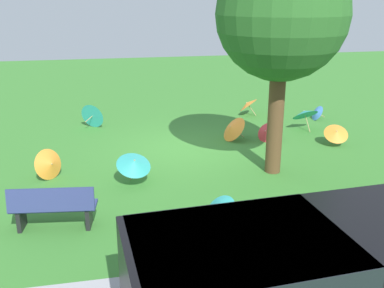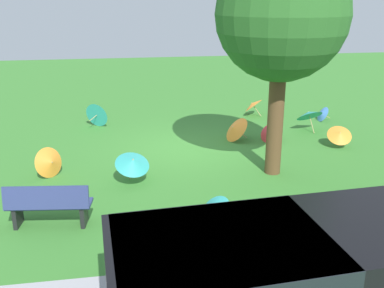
% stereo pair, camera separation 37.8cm
% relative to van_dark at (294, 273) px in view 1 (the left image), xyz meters
% --- Properties ---
extents(ground, '(40.00, 40.00, 0.00)m').
position_rel_van_dark_xyz_m(ground, '(-0.01, -7.58, -0.91)').
color(ground, '#387A2D').
extents(van_dark, '(4.71, 2.37, 1.53)m').
position_rel_van_dark_xyz_m(van_dark, '(0.00, 0.00, 0.00)').
color(van_dark, black).
rests_on(van_dark, ground).
extents(park_bench, '(1.65, 0.68, 0.90)m').
position_rel_van_dark_xyz_m(park_bench, '(3.32, -3.47, -0.45)').
color(park_bench, navy).
rests_on(park_bench, ground).
extents(shade_tree, '(3.05, 3.05, 5.38)m').
position_rel_van_dark_xyz_m(shade_tree, '(-1.85, -5.43, 2.91)').
color(shade_tree, brown).
rests_on(shade_tree, ground).
extents(parasol_orange_0, '(0.85, 0.81, 0.67)m').
position_rel_van_dark_xyz_m(parasol_orange_0, '(-4.44, -6.98, -0.50)').
color(parasol_orange_0, tan).
rests_on(parasol_orange_0, ground).
extents(parasol_red_0, '(0.75, 0.79, 0.60)m').
position_rel_van_dark_xyz_m(parasol_red_0, '(-2.56, -7.80, -0.61)').
color(parasol_red_0, tan).
rests_on(parasol_red_0, ground).
extents(parasol_teal_0, '(0.77, 0.79, 0.55)m').
position_rel_van_dark_xyz_m(parasol_teal_0, '(0.14, -3.16, -0.61)').
color(parasol_teal_0, tan).
rests_on(parasol_teal_0, ground).
extents(parasol_teal_1, '(0.89, 0.82, 0.85)m').
position_rel_van_dark_xyz_m(parasol_teal_1, '(2.63, -10.41, -0.49)').
color(parasol_teal_1, tan).
rests_on(parasol_teal_1, ground).
extents(parasol_orange_1, '(0.79, 0.80, 0.77)m').
position_rel_van_dark_xyz_m(parasol_orange_1, '(3.63, -6.03, -0.53)').
color(parasol_orange_1, tan).
rests_on(parasol_orange_1, ground).
extents(parasol_orange_2, '(0.98, 1.01, 0.72)m').
position_rel_van_dark_xyz_m(parasol_orange_2, '(-2.97, -10.88, -0.48)').
color(parasol_orange_2, tan).
rests_on(parasol_orange_2, ground).
extents(parasol_teal_2, '(1.01, 1.01, 0.80)m').
position_rel_van_dark_xyz_m(parasol_teal_2, '(1.65, -5.33, -0.38)').
color(parasol_teal_2, tan).
rests_on(parasol_teal_2, ground).
extents(parasol_blue_2, '(0.52, 0.57, 0.54)m').
position_rel_van_dark_xyz_m(parasol_blue_2, '(-5.18, -9.76, -0.64)').
color(parasol_blue_2, tan).
rests_on(parasol_blue_2, ground).
extents(parasol_teal_3, '(0.99, 0.96, 0.86)m').
position_rel_van_dark_xyz_m(parasol_teal_3, '(-4.23, -8.74, -0.35)').
color(parasol_teal_3, tan).
rests_on(parasol_teal_3, ground).
extents(parasol_orange_3, '(0.86, 0.99, 0.78)m').
position_rel_van_dark_xyz_m(parasol_orange_3, '(-1.56, -8.11, -0.52)').
color(parasol_orange_3, tan).
rests_on(parasol_orange_3, ground).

